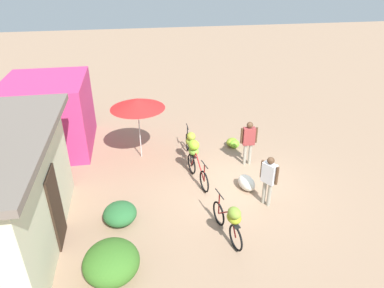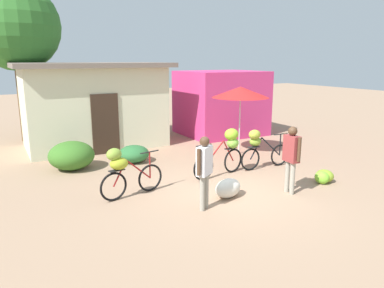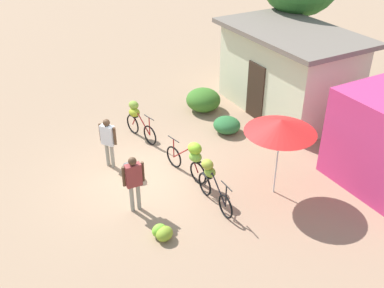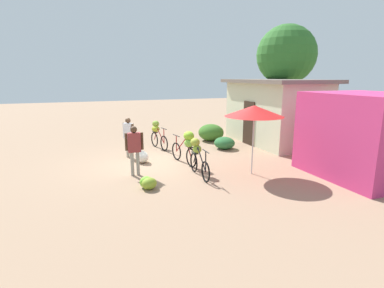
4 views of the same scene
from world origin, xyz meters
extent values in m
plane|color=#9E7D61|center=(0.00, 0.00, 0.00)|extent=(60.00, 60.00, 0.00)
cube|color=beige|center=(-1.50, 6.33, 1.41)|extent=(4.70, 2.73, 2.82)
cube|color=#72665B|center=(-1.50, 6.33, 2.90)|extent=(5.20, 3.23, 0.16)
cube|color=#332319|center=(-1.50, 4.95, 1.00)|extent=(0.90, 0.06, 2.00)
cube|color=#CC3473|center=(3.72, 5.99, 1.31)|extent=(3.20, 2.80, 2.62)
cylinder|color=brown|center=(-3.66, 8.42, 1.65)|extent=(0.36, 0.36, 3.30)
sphere|color=#2F6A28|center=(-3.66, 8.42, 4.26)|extent=(3.20, 3.20, 3.20)
ellipsoid|color=#396E24|center=(-2.88, 3.66, 0.41)|extent=(1.29, 1.25, 0.82)
ellipsoid|color=#2B6734|center=(-1.06, 3.51, 0.26)|extent=(0.94, 0.90, 0.53)
cylinder|color=beige|center=(2.38, 2.80, 1.08)|extent=(0.04, 0.04, 2.16)
cone|color=red|center=(2.38, 2.80, 2.06)|extent=(1.86, 1.86, 0.35)
torus|color=black|center=(-1.59, 0.92, 0.33)|extent=(0.66, 0.18, 0.66)
torus|color=black|center=(-2.55, 0.73, 0.33)|extent=(0.66, 0.18, 0.66)
cylinder|color=maroon|center=(-2.38, 0.76, 0.61)|extent=(0.37, 0.11, 0.57)
cylinder|color=maroon|center=(-1.90, 0.86, 0.61)|extent=(0.65, 0.16, 0.58)
cylinder|color=black|center=(-1.59, 0.92, 0.97)|extent=(0.50, 0.13, 0.03)
cylinder|color=maroon|center=(-1.59, 0.92, 0.65)|extent=(0.04, 0.04, 0.64)
cube|color=black|center=(-2.45, 0.75, 0.69)|extent=(0.38, 0.21, 0.02)
ellipsoid|color=#94A124|center=(-2.39, 0.76, 0.84)|extent=(0.47, 0.41, 0.27)
ellipsoid|color=olive|center=(-2.48, 0.79, 1.06)|extent=(0.44, 0.40, 0.27)
torus|color=black|center=(-0.07, 0.99, 0.34)|extent=(0.67, 0.17, 0.68)
torus|color=black|center=(1.01, 1.20, 0.34)|extent=(0.67, 0.17, 0.68)
cylinder|color=maroon|center=(0.82, 1.16, 0.65)|extent=(0.41, 0.11, 0.64)
cylinder|color=maroon|center=(0.28, 1.06, 0.65)|extent=(0.73, 0.17, 0.65)
cylinder|color=black|center=(-0.07, 0.99, 0.95)|extent=(0.50, 0.12, 0.03)
cylinder|color=maroon|center=(-0.07, 0.99, 0.64)|extent=(0.04, 0.04, 0.61)
cube|color=black|center=(0.90, 1.18, 0.71)|extent=(0.38, 0.20, 0.02)
ellipsoid|color=#78B23C|center=(0.95, 1.14, 0.86)|extent=(0.47, 0.44, 0.28)
ellipsoid|color=#85BB28|center=(0.90, 1.15, 1.10)|extent=(0.50, 0.44, 0.32)
torus|color=black|center=(2.60, 1.07, 0.32)|extent=(0.65, 0.06, 0.64)
torus|color=black|center=(1.54, 1.10, 0.32)|extent=(0.65, 0.06, 0.64)
cylinder|color=black|center=(1.72, 1.09, 0.62)|extent=(0.40, 0.04, 0.61)
cylinder|color=black|center=(2.26, 1.08, 0.62)|extent=(0.72, 0.05, 0.62)
cylinder|color=black|center=(2.60, 1.07, 0.96)|extent=(0.50, 0.04, 0.03)
cylinder|color=black|center=(2.60, 1.07, 0.64)|extent=(0.04, 0.04, 0.63)
cube|color=black|center=(1.64, 1.10, 0.67)|extent=(0.36, 0.15, 0.02)
ellipsoid|color=#84A634|center=(1.72, 1.14, 0.82)|extent=(0.35, 0.28, 0.27)
ellipsoid|color=#98A432|center=(1.65, 1.10, 1.03)|extent=(0.39, 0.33, 0.27)
ellipsoid|color=olive|center=(2.59, -0.64, 0.17)|extent=(0.55, 0.58, 0.33)
ellipsoid|color=#75BF30|center=(2.43, -0.70, 0.16)|extent=(0.37, 0.42, 0.33)
ellipsoid|color=silver|center=(-0.19, -0.32, 0.22)|extent=(0.79, 0.60, 0.44)
cylinder|color=gray|center=(-1.09, -0.69, 0.38)|extent=(0.11, 0.11, 0.76)
cylinder|color=gray|center=(-0.94, -0.59, 0.38)|extent=(0.11, 0.11, 0.76)
cube|color=silver|center=(-1.02, -0.64, 1.06)|extent=(0.44, 0.39, 0.60)
cylinder|color=#4C3321|center=(-1.23, -0.77, 1.09)|extent=(0.08, 0.08, 0.54)
cylinder|color=#4C3321|center=(-0.81, -0.50, 1.09)|extent=(0.08, 0.08, 0.54)
sphere|color=#4C3321|center=(-1.02, -0.64, 1.47)|extent=(0.21, 0.21, 0.21)
cylinder|color=gray|center=(1.24, -0.70, 0.39)|extent=(0.11, 0.11, 0.78)
cylinder|color=gray|center=(1.23, -0.88, 0.39)|extent=(0.11, 0.11, 0.78)
cube|color=maroon|center=(1.23, -0.79, 1.08)|extent=(0.22, 0.41, 0.61)
cylinder|color=#4C3321|center=(1.25, -0.54, 1.11)|extent=(0.08, 0.08, 0.55)
cylinder|color=#4C3321|center=(1.22, -1.04, 1.11)|extent=(0.08, 0.08, 0.55)
sphere|color=#4C3321|center=(1.23, -0.79, 1.50)|extent=(0.21, 0.21, 0.21)
camera|label=1|loc=(-8.50, 2.85, 6.22)|focal=31.94mm
camera|label=2|loc=(-4.72, -6.83, 3.09)|focal=34.12mm
camera|label=3|loc=(9.95, -4.02, 7.49)|focal=42.15mm
camera|label=4|loc=(10.55, -2.29, 3.11)|focal=28.22mm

